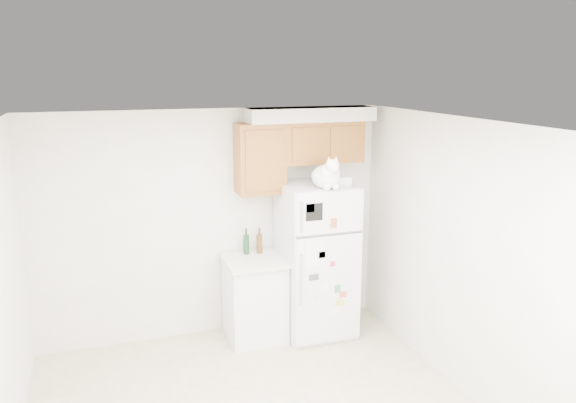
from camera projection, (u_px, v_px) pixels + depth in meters
name	position (u px, v px, depth m)	size (l,w,h in m)	color
room_shell	(269.00, 228.00, 4.45)	(3.84, 4.04, 2.52)	white
refrigerator	(316.00, 260.00, 6.19)	(0.76, 0.78, 1.70)	silver
base_counter	(255.00, 298.00, 6.13)	(0.64, 0.64, 0.92)	white
cat	(327.00, 176.00, 5.75)	(0.35, 0.51, 0.36)	white
storage_box_back	(328.00, 178.00, 6.09)	(0.18, 0.13, 0.10)	white
storage_box_front	(344.00, 181.00, 5.94)	(0.15, 0.11, 0.09)	white
bottle_green	(246.00, 241.00, 6.13)	(0.07, 0.07, 0.29)	#19381E
bottle_amber	(259.00, 240.00, 6.17)	(0.07, 0.07, 0.29)	#593814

